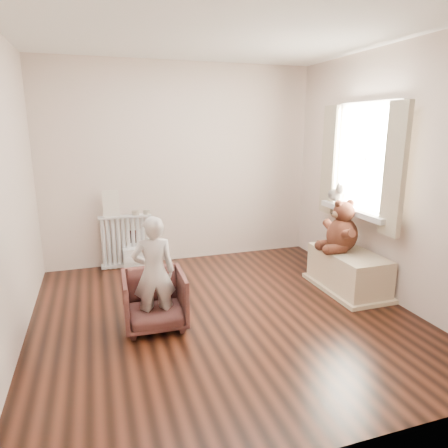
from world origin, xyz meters
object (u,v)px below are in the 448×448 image
object	(u,v)px
child	(154,273)
plush_cat	(336,194)
armchair	(154,300)
teddy_bear	(342,231)
toy_vanity	(135,247)
toy_bench	(348,273)
radiator	(126,238)

from	to	relation	value
child	plush_cat	world-z (taller)	plush_cat
armchair	child	world-z (taller)	child
teddy_bear	plush_cat	bearing A→B (deg)	68.48
toy_vanity	child	distance (m)	1.74
plush_cat	teddy_bear	bearing A→B (deg)	-100.42
teddy_bear	toy_bench	bearing A→B (deg)	-59.70
armchair	plush_cat	bearing A→B (deg)	18.83
plush_cat	toy_bench	bearing A→B (deg)	-92.19
toy_vanity	plush_cat	world-z (taller)	plush_cat
teddy_bear	armchair	bearing A→B (deg)	-171.86
toy_vanity	child	size ratio (longest dim) A/B	0.47
child	toy_vanity	bearing A→B (deg)	-88.18
radiator	armchair	xyz separation A→B (m)	(0.11, -1.70, -0.13)
teddy_bear	radiator	bearing A→B (deg)	148.61
toy_vanity	teddy_bear	bearing A→B (deg)	-33.21
toy_vanity	armchair	xyz separation A→B (m)	(0.00, -1.67, -0.02)
toy_vanity	plush_cat	xyz separation A→B (m)	(2.34, -0.95, 0.72)
plush_cat	armchair	bearing A→B (deg)	-150.64
armchair	toy_bench	bearing A→B (deg)	6.23
child	toy_bench	distance (m)	2.23
radiator	toy_vanity	bearing A→B (deg)	-15.80
toy_vanity	toy_bench	bearing A→B (deg)	-34.23
toy_bench	teddy_bear	bearing A→B (deg)	119.19
radiator	plush_cat	bearing A→B (deg)	-21.85
toy_bench	plush_cat	xyz separation A→B (m)	(0.14, 0.55, 0.80)
armchair	toy_bench	size ratio (longest dim) A/B	0.61
radiator	toy_vanity	distance (m)	0.16
child	teddy_bear	world-z (taller)	child
toy_vanity	plush_cat	size ratio (longest dim) A/B	1.76
child	plush_cat	bearing A→B (deg)	-160.05
toy_bench	plush_cat	bearing A→B (deg)	75.61
child	teddy_bear	xyz separation A→B (m)	(2.14, 0.31, 0.13)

